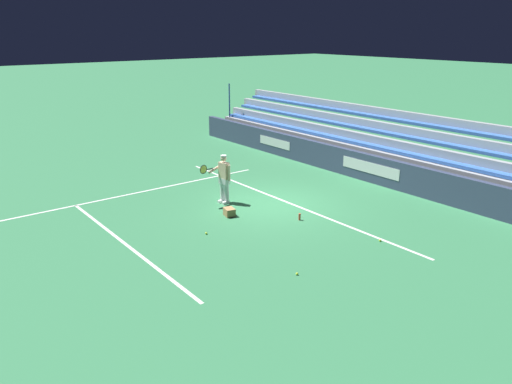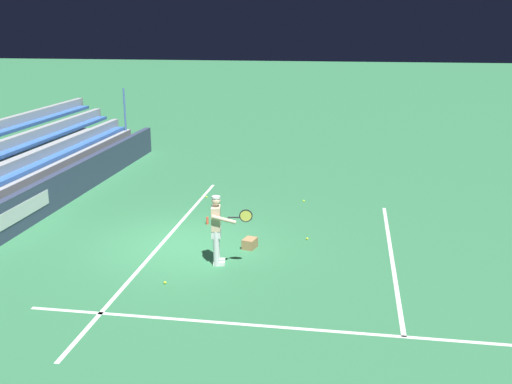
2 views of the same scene
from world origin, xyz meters
name	(u,v)px [view 1 (image 1 of 2)]	position (x,y,z in m)	size (l,w,h in m)	color
ground_plane	(274,204)	(0.00, 0.00, 0.00)	(160.00, 160.00, 0.00)	#337A4C
court_baseline_white	(285,201)	(0.00, -0.50, 0.00)	(12.00, 0.10, 0.01)	white
court_sideline_white	(117,197)	(4.11, 4.00, 0.00)	(0.10, 12.00, 0.01)	white
court_service_line_white	(125,244)	(0.00, 5.50, 0.00)	(8.22, 0.10, 0.01)	white
back_wall_sponsor_board	(365,167)	(0.01, -4.76, 0.55)	(22.68, 0.25, 1.10)	#384260
bleacher_stand	(394,156)	(0.00, -6.59, 0.73)	(21.55, 2.40, 2.95)	#9EA3A8
tennis_player	(223,178)	(1.20, 1.28, 0.89)	(0.59, 1.04, 1.71)	silver
ball_box_cardboard	(229,212)	(0.03, 1.87, 0.13)	(0.40, 0.30, 0.26)	#A87F51
tennis_ball_far_left	(206,233)	(-0.82, 3.31, 0.03)	(0.07, 0.07, 0.07)	#CCE533
tennis_ball_midcourt	(224,188)	(2.54, 0.36, 0.03)	(0.07, 0.07, 0.07)	#CCE533
tennis_ball_by_box	(297,274)	(-4.39, 2.92, 0.03)	(0.07, 0.07, 0.07)	#CCE533
tennis_ball_far_right	(380,240)	(-4.33, -0.35, 0.03)	(0.07, 0.07, 0.07)	#CCE533
water_bottle	(300,217)	(-1.67, 0.33, 0.11)	(0.07, 0.07, 0.22)	#EA4C33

